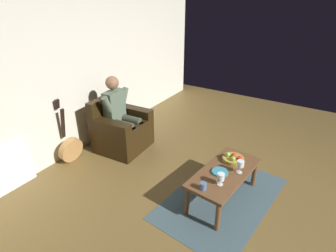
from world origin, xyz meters
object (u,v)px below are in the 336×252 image
object	(u,v)px
armchair	(121,130)
guitar	(70,148)
wine_glass_far	(240,164)
wine_glass_near	(221,177)
candle_jar	(203,186)
fruit_bowl	(233,159)
decorative_dish	(220,172)
person_seated	(120,112)
coffee_table	(224,175)

from	to	relation	value
armchair	guitar	world-z (taller)	guitar
wine_glass_far	wine_glass_near	bearing A→B (deg)	-17.80
candle_jar	wine_glass_near	bearing A→B (deg)	144.30
fruit_bowl	decorative_dish	xyz separation A→B (m)	(0.33, -0.04, -0.03)
wine_glass_far	candle_jar	bearing A→B (deg)	-24.62
guitar	decorative_dish	distance (m)	2.34
person_seated	fruit_bowl	bearing A→B (deg)	85.17
guitar	wine_glass_near	world-z (taller)	guitar
person_seated	coffee_table	distance (m)	1.97
person_seated	decorative_dish	xyz separation A→B (m)	(0.37, 1.88, -0.22)
candle_jar	decorative_dish	bearing A→B (deg)	173.92
decorative_dish	fruit_bowl	bearing A→B (deg)	172.41
guitar	coffee_table	bearing A→B (deg)	100.36
guitar	decorative_dish	world-z (taller)	guitar
person_seated	candle_jar	bearing A→B (deg)	63.92
guitar	fruit_bowl	world-z (taller)	guitar
person_seated	coffee_table	xyz separation A→B (m)	(0.31, 1.92, -0.30)
person_seated	wine_glass_near	bearing A→B (deg)	69.97
armchair	person_seated	distance (m)	0.34
armchair	wine_glass_far	bearing A→B (deg)	79.94
armchair	coffee_table	world-z (taller)	armchair
decorative_dish	person_seated	bearing A→B (deg)	-101.21
person_seated	candle_jar	distance (m)	2.00
wine_glass_near	fruit_bowl	bearing A→B (deg)	-175.33
armchair	fruit_bowl	size ratio (longest dim) A/B	3.16
armchair	coffee_table	distance (m)	1.96
guitar	wine_glass_far	world-z (taller)	guitar
guitar	decorative_dish	size ratio (longest dim) A/B	5.10
coffee_table	wine_glass_far	distance (m)	0.25
armchair	guitar	distance (m)	0.84
armchair	candle_jar	distance (m)	2.01
wine_glass_near	candle_jar	distance (m)	0.23
person_seated	wine_glass_far	bearing A→B (deg)	79.86
armchair	decorative_dish	xyz separation A→B (m)	(0.37, 1.90, 0.11)
wine_glass_near	guitar	bearing A→B (deg)	-86.23
decorative_dish	candle_jar	xyz separation A→B (m)	(0.39, -0.04, 0.03)
guitar	wine_glass_far	bearing A→B (deg)	101.32
person_seated	wine_glass_far	size ratio (longest dim) A/B	7.44
coffee_table	guitar	xyz separation A→B (m)	(0.43, -2.34, -0.13)
wine_glass_far	decorative_dish	world-z (taller)	wine_glass_far
coffee_table	wine_glass_far	world-z (taller)	wine_glass_far
armchair	guitar	bearing A→B (deg)	-32.13
decorative_dish	candle_jar	bearing A→B (deg)	-6.08
guitar	decorative_dish	bearing A→B (deg)	99.01
coffee_table	armchair	bearing A→B (deg)	-99.08
coffee_table	wine_glass_near	xyz separation A→B (m)	(0.27, 0.05, 0.16)
guitar	candle_jar	world-z (taller)	guitar
person_seated	wine_glass_far	xyz separation A→B (m)	(0.24, 2.08, -0.12)
person_seated	coffee_table	bearing A→B (deg)	77.18
armchair	candle_jar	xyz separation A→B (m)	(0.76, 1.86, 0.14)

